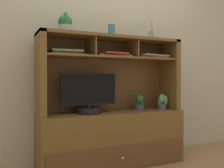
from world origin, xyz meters
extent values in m
cube|color=#986A46|center=(0.00, 0.00, -0.01)|extent=(6.00, 6.00, 0.02)
cube|color=#B2A791|center=(0.00, 0.26, 1.40)|extent=(6.00, 0.02, 2.80)
cube|color=brown|center=(0.00, 0.00, 0.29)|extent=(1.57, 0.47, 0.58)
cube|color=brown|center=(0.00, -0.24, 0.14)|extent=(1.51, 0.01, 0.24)
sphere|color=silver|center=(0.00, -0.25, 0.14)|extent=(0.02, 0.02, 0.02)
cube|color=brown|center=(-0.75, 0.00, 0.98)|extent=(0.06, 0.37, 0.81)
cube|color=brown|center=(0.75, 0.00, 0.98)|extent=(0.06, 0.37, 0.81)
cube|color=brown|center=(0.00, 0.17, 0.96)|extent=(1.51, 0.02, 0.78)
cube|color=brown|center=(0.00, 0.00, 1.37)|extent=(1.57, 0.37, 0.03)
cube|color=brown|center=(0.00, 0.00, 1.16)|extent=(1.45, 0.33, 0.02)
cube|color=brown|center=(-0.24, 0.00, 1.26)|extent=(0.02, 0.31, 0.18)
cube|color=brown|center=(0.24, 0.00, 1.26)|extent=(0.02, 0.31, 0.18)
cylinder|color=black|center=(-0.27, -0.02, 0.61)|extent=(0.26, 0.26, 0.06)
cylinder|color=black|center=(-0.27, -0.02, 0.65)|extent=(0.04, 0.04, 0.03)
cube|color=black|center=(-0.27, -0.02, 0.83)|extent=(0.58, 0.03, 0.33)
cube|color=black|center=(-0.27, -0.04, 0.83)|extent=(0.55, 0.00, 0.30)
cylinder|color=#4A4350|center=(0.36, 0.03, 0.61)|extent=(0.11, 0.11, 0.06)
cylinder|color=#4A4350|center=(0.36, 0.03, 0.58)|extent=(0.13, 0.13, 0.01)
ellipsoid|color=#2C602E|center=(0.39, 0.03, 0.66)|extent=(0.05, 0.05, 0.09)
ellipsoid|color=#2C602E|center=(0.36, 0.05, 0.66)|extent=(0.07, 0.05, 0.11)
ellipsoid|color=#2C602E|center=(0.34, 0.02, 0.71)|extent=(0.04, 0.07, 0.11)
ellipsoid|color=#2C602E|center=(0.36, 0.00, 0.71)|extent=(0.08, 0.05, 0.08)
cylinder|color=#4A4858|center=(0.64, -0.03, 0.61)|extent=(0.10, 0.10, 0.06)
cylinder|color=#4A4858|center=(0.64, -0.03, 0.58)|extent=(0.12, 0.12, 0.01)
ellipsoid|color=#559A58|center=(0.67, -0.04, 0.68)|extent=(0.06, 0.08, 0.12)
ellipsoid|color=#559A58|center=(0.63, -0.01, 0.66)|extent=(0.07, 0.04, 0.12)
ellipsoid|color=#559A58|center=(0.61, -0.06, 0.71)|extent=(0.07, 0.05, 0.10)
cube|color=slate|center=(0.47, -0.04, 1.17)|extent=(0.36, 0.21, 0.01)
cube|color=#AF3A32|center=(0.46, -0.05, 1.18)|extent=(0.31, 0.23, 0.01)
cube|color=gray|center=(0.47, -0.05, 1.20)|extent=(0.38, 0.27, 0.01)
cube|color=#467971|center=(-0.49, 0.02, 1.18)|extent=(0.38, 0.25, 0.02)
cube|color=#AE2D28|center=(-0.50, 0.03, 1.19)|extent=(0.28, 0.17, 0.01)
cube|color=gray|center=(-0.49, 0.03, 1.21)|extent=(0.32, 0.23, 0.02)
cube|color=gray|center=(0.01, -0.02, 1.18)|extent=(0.38, 0.20, 0.02)
cube|color=#A52C39|center=(0.00, -0.01, 1.19)|extent=(0.37, 0.17, 0.01)
cube|color=#B03028|center=(0.00, -0.03, 1.20)|extent=(0.28, 0.23, 0.01)
cylinder|color=gray|center=(0.51, 0.01, 1.43)|extent=(0.06, 0.06, 0.10)
cylinder|color=gray|center=(0.51, 0.01, 1.49)|extent=(0.03, 0.03, 0.02)
cylinder|color=tan|center=(0.51, 0.01, 1.57)|extent=(0.00, 0.04, 0.16)
cylinder|color=tan|center=(0.51, 0.01, 1.57)|extent=(0.03, 0.02, 0.16)
cylinder|color=tan|center=(0.51, 0.01, 1.57)|extent=(0.04, 0.02, 0.16)
cylinder|color=tan|center=(0.51, 0.01, 1.57)|extent=(0.00, 0.03, 0.16)
cylinder|color=tan|center=(0.51, 0.00, 1.57)|extent=(0.03, 0.02, 0.16)
cylinder|color=tan|center=(0.51, 0.00, 1.57)|extent=(0.02, 0.02, 0.16)
cylinder|color=gray|center=(-0.51, 0.00, 1.42)|extent=(0.15, 0.15, 0.08)
cylinder|color=gray|center=(-0.51, 0.00, 1.39)|extent=(0.17, 0.17, 0.01)
ellipsoid|color=#266632|center=(-0.47, 0.01, 1.50)|extent=(0.06, 0.06, 0.09)
ellipsoid|color=#266632|center=(-0.50, 0.03, 1.54)|extent=(0.06, 0.05, 0.13)
ellipsoid|color=#266632|center=(-0.54, 0.02, 1.49)|extent=(0.07, 0.06, 0.13)
ellipsoid|color=#266632|center=(-0.54, -0.02, 1.51)|extent=(0.07, 0.06, 0.09)
ellipsoid|color=#266632|center=(-0.50, -0.03, 1.50)|extent=(0.07, 0.07, 0.13)
cylinder|color=#376A84|center=(0.00, 0.01, 1.45)|extent=(0.08, 0.08, 0.13)
torus|color=#376A84|center=(0.00, 0.01, 1.51)|extent=(0.08, 0.08, 0.01)
camera|label=1|loc=(-1.13, -2.46, 0.92)|focal=40.24mm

